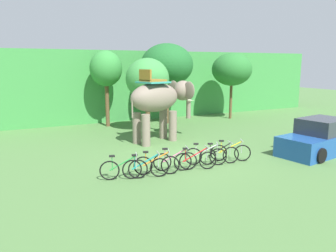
# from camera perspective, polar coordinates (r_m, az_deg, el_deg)

# --- Properties ---
(ground_plane) EXTENTS (80.00, 80.00, 0.00)m
(ground_plane) POSITION_cam_1_polar(r_m,az_deg,el_deg) (14.44, 3.61, -5.57)
(ground_plane) COLOR #4C753D
(foliage_hedge) EXTENTS (36.00, 6.00, 4.98)m
(foliage_hedge) POSITION_cam_1_polar(r_m,az_deg,el_deg) (26.24, -11.13, 7.12)
(foliage_hedge) COLOR #3D8E42
(foliage_hedge) RESTS_ON ground
(tree_center) EXTENTS (2.07, 2.07, 4.90)m
(tree_center) POSITION_cam_1_polar(r_m,az_deg,el_deg) (21.70, -10.71, 9.67)
(tree_center) COLOR brown
(tree_center) RESTS_ON ground
(tree_far_left) EXTENTS (2.58, 2.58, 4.40)m
(tree_far_left) POSITION_cam_1_polar(r_m,az_deg,el_deg) (19.69, -3.58, 8.11)
(tree_far_left) COLOR brown
(tree_far_left) RESTS_ON ground
(tree_far_right) EXTENTS (3.52, 3.52, 5.40)m
(tree_far_right) POSITION_cam_1_polar(r_m,az_deg,el_deg) (22.38, -0.18, 10.52)
(tree_far_right) COLOR brown
(tree_far_right) RESTS_ON ground
(tree_right) EXTENTS (2.94, 2.94, 4.85)m
(tree_right) POSITION_cam_1_polar(r_m,az_deg,el_deg) (24.94, 11.02, 9.60)
(tree_right) COLOR brown
(tree_right) RESTS_ON ground
(elephant) EXTENTS (4.24, 2.54, 3.78)m
(elephant) POSITION_cam_1_polar(r_m,az_deg,el_deg) (17.19, -1.43, 4.57)
(elephant) COLOR gray
(elephant) RESTS_ON ground
(bike_green) EXTENTS (1.65, 0.67, 0.92)m
(bike_green) POSITION_cam_1_polar(r_m,az_deg,el_deg) (11.83, -7.70, -7.39)
(bike_green) COLOR black
(bike_green) RESTS_ON ground
(bike_teal) EXTENTS (1.67, 0.59, 0.92)m
(bike_teal) POSITION_cam_1_polar(r_m,az_deg,el_deg) (11.90, -3.88, -7.21)
(bike_teal) COLOR black
(bike_teal) RESTS_ON ground
(bike_orange) EXTENTS (1.61, 0.75, 0.92)m
(bike_orange) POSITION_cam_1_polar(r_m,az_deg,el_deg) (12.22, -2.00, -6.70)
(bike_orange) COLOR black
(bike_orange) RESTS_ON ground
(bike_pink) EXTENTS (1.64, 0.69, 0.92)m
(bike_pink) POSITION_cam_1_polar(r_m,az_deg,el_deg) (12.67, 1.25, -6.06)
(bike_pink) COLOR black
(bike_pink) RESTS_ON ground
(bike_red) EXTENTS (1.66, 0.63, 0.92)m
(bike_red) POSITION_cam_1_polar(r_m,az_deg,el_deg) (12.78, 4.75, -5.95)
(bike_red) COLOR black
(bike_red) RESTS_ON ground
(bike_white) EXTENTS (1.51, 0.90, 0.92)m
(bike_white) POSITION_cam_1_polar(r_m,az_deg,el_deg) (13.43, 6.54, -5.15)
(bike_white) COLOR black
(bike_white) RESTS_ON ground
(bike_black) EXTENTS (1.66, 0.62, 0.92)m
(bike_black) POSITION_cam_1_polar(r_m,az_deg,el_deg) (13.62, 8.88, -4.99)
(bike_black) COLOR black
(bike_black) RESTS_ON ground
(bike_yellow) EXTENTS (1.53, 0.87, 0.92)m
(bike_yellow) POSITION_cam_1_polar(r_m,az_deg,el_deg) (14.12, 10.79, -4.49)
(bike_yellow) COLOR black
(bike_yellow) RESTS_ON ground
(parked_car) EXTENTS (4.43, 2.47, 1.60)m
(parked_car) POSITION_cam_1_polar(r_m,az_deg,el_deg) (16.57, 24.84, -2.11)
(parked_car) COLOR #1E4C99
(parked_car) RESTS_ON ground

